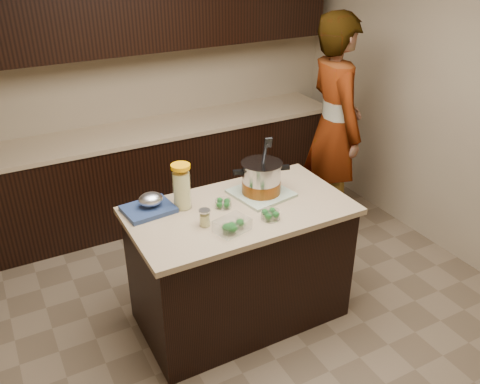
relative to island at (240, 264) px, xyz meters
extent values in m
plane|color=brown|center=(0.00, 0.00, -0.45)|extent=(4.00, 4.00, 0.00)
cube|color=tan|center=(0.00, 2.00, 0.90)|extent=(4.00, 0.04, 2.70)
cube|color=tan|center=(2.00, 0.00, 0.90)|extent=(0.04, 4.00, 2.70)
cube|color=black|center=(0.00, 1.70, -0.02)|extent=(3.60, 0.60, 0.86)
cube|color=tan|center=(0.00, 1.70, 0.43)|extent=(3.60, 0.63, 0.04)
cube|color=black|center=(0.00, 1.82, 1.50)|extent=(3.60, 0.35, 0.75)
cube|color=black|center=(0.00, 0.00, -0.02)|extent=(1.40, 0.75, 0.86)
cube|color=tan|center=(0.00, 0.00, 0.43)|extent=(1.46, 0.81, 0.04)
cube|color=#608459|center=(0.22, 0.10, 0.46)|extent=(0.42, 0.42, 0.02)
cylinder|color=#B7B7BC|center=(0.22, 0.10, 0.57)|extent=(0.32, 0.32, 0.20)
cylinder|color=brown|center=(0.22, 0.10, 0.51)|extent=(0.32, 0.32, 0.08)
cylinder|color=#B7B7BC|center=(0.22, 0.10, 0.68)|extent=(0.34, 0.34, 0.01)
cube|color=black|center=(0.06, 0.14, 0.63)|extent=(0.07, 0.05, 0.03)
cube|color=black|center=(0.38, 0.06, 0.63)|extent=(0.07, 0.05, 0.03)
cylinder|color=black|center=(0.22, 0.07, 0.74)|extent=(0.05, 0.11, 0.25)
cylinder|color=#D3CE81|center=(-0.32, 0.19, 0.57)|extent=(0.13, 0.13, 0.25)
cylinder|color=white|center=(-0.32, 0.19, 0.59)|extent=(0.14, 0.14, 0.28)
cylinder|color=#FEA505|center=(-0.32, 0.19, 0.74)|extent=(0.15, 0.15, 0.02)
cylinder|color=#D3CE81|center=(-0.29, -0.09, 0.49)|extent=(0.07, 0.07, 0.08)
cylinder|color=white|center=(-0.29, -0.09, 0.50)|extent=(0.08, 0.08, 0.10)
cylinder|color=silver|center=(-0.29, -0.09, 0.56)|extent=(0.08, 0.08, 0.02)
cylinder|color=silver|center=(-0.09, 0.07, 0.47)|extent=(0.11, 0.11, 0.05)
cylinder|color=silver|center=(0.11, -0.21, 0.48)|extent=(0.15, 0.15, 0.06)
cube|color=silver|center=(-0.17, -0.22, 0.48)|extent=(0.23, 0.19, 0.07)
cube|color=navy|center=(-0.54, 0.24, 0.46)|extent=(0.34, 0.28, 0.03)
ellipsoid|color=silver|center=(-0.52, 0.25, 0.52)|extent=(0.16, 0.13, 0.09)
imported|color=gray|center=(1.31, 0.72, 0.53)|extent=(0.61, 0.80, 1.97)
camera|label=1|loc=(-1.37, -2.55, 2.09)|focal=38.00mm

